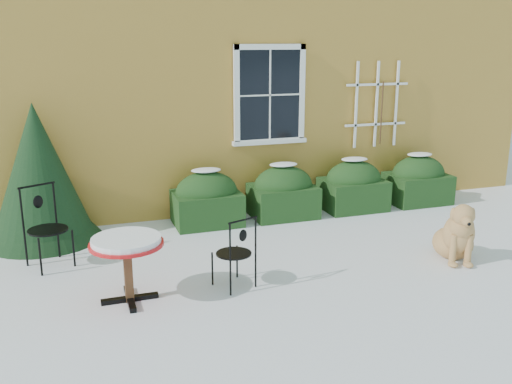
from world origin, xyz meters
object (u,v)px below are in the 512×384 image
object	(u,v)px
dog	(457,236)
bistro_table	(127,248)
patio_chair_near	(236,252)
patio_chair_far	(46,227)
evergreen_shrub	(40,186)

from	to	relation	value
dog	bistro_table	bearing A→B (deg)	-161.28
patio_chair_near	dog	bearing A→B (deg)	157.75
bistro_table	patio_chair_near	distance (m)	1.26
bistro_table	dog	size ratio (longest dim) A/B	0.90
patio_chair_near	patio_chair_far	size ratio (longest dim) A/B	0.84
bistro_table	dog	world-z (taller)	dog
evergreen_shrub	patio_chair_far	distance (m)	1.12
evergreen_shrub	patio_chair_far	bearing A→B (deg)	-86.06
patio_chair_near	patio_chair_far	xyz separation A→B (m)	(-2.12, 1.44, 0.09)
dog	patio_chair_near	bearing A→B (deg)	-161.66
evergreen_shrub	patio_chair_near	bearing A→B (deg)	-48.98
evergreen_shrub	bistro_table	size ratio (longest dim) A/B	2.45
patio_chair_far	dog	distance (m)	5.38
patio_chair_far	dog	bearing A→B (deg)	-41.83
bistro_table	patio_chair_near	size ratio (longest dim) A/B	0.93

